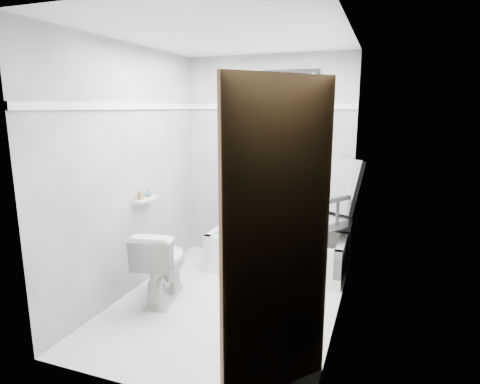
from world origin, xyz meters
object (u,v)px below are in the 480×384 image
at_px(door, 309,266).
at_px(soap_bottle_b, 148,192).
at_px(toilet, 162,264).
at_px(soap_bottle_a, 141,194).
at_px(office_chair, 315,213).
at_px(bathtub, 277,252).

distance_m(door, soap_bottle_b, 2.42).
relative_size(door, soap_bottle_b, 21.81).
height_order(toilet, door, door).
bearing_deg(door, soap_bottle_b, 142.47).
bearing_deg(toilet, soap_bottle_b, -55.68).
distance_m(toilet, soap_bottle_a, 0.72).
bearing_deg(office_chair, soap_bottle_a, -118.25).
bearing_deg(door, soap_bottle_a, 145.19).
bearing_deg(door, toilet, 144.01).
xyz_separation_m(bathtub, door, (0.75, -2.21, 0.79)).
bearing_deg(bathtub, soap_bottle_a, -143.21).
relative_size(bathtub, door, 0.75).
bearing_deg(toilet, bathtub, -140.36).
height_order(bathtub, toilet, toilet).
distance_m(bathtub, toilet, 1.36).
bearing_deg(office_chair, soap_bottle_b, -122.24).
xyz_separation_m(toilet, soap_bottle_b, (-0.32, 0.31, 0.61)).
xyz_separation_m(toilet, door, (1.60, -1.16, 0.65)).
xyz_separation_m(office_chair, soap_bottle_a, (-1.58, -0.89, 0.26)).
relative_size(toilet, soap_bottle_a, 6.64).
xyz_separation_m(bathtub, soap_bottle_b, (-1.17, -0.74, 0.75)).
bearing_deg(soap_bottle_a, bathtub, 36.79).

